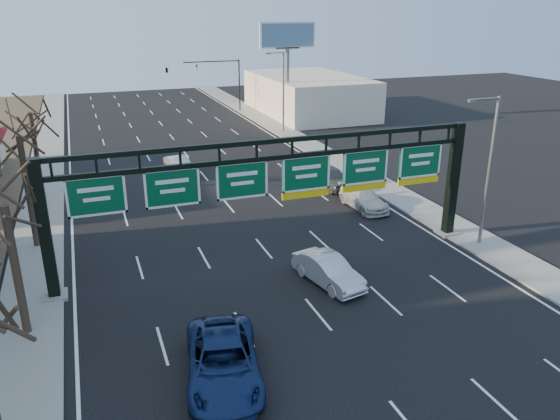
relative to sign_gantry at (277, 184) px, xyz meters
name	(u,v)px	position (x,y,z in m)	size (l,w,h in m)	color
ground	(336,336)	(-0.16, -8.00, -4.63)	(160.00, 160.00, 0.00)	black
sidewalk_left	(41,218)	(-12.96, 12.00, -4.57)	(3.00, 120.00, 0.12)	gray
sidewalk_right	(370,179)	(12.64, 12.00, -4.57)	(3.00, 120.00, 0.12)	gray
lane_markings	(222,197)	(-0.16, 12.00, -4.62)	(21.60, 120.00, 0.01)	white
sign_gantry	(277,184)	(0.00, 0.00, 0.00)	(24.60, 1.20, 7.20)	black
building_right_distant	(308,95)	(19.84, 42.00, -2.13)	(12.00, 20.00, 5.00)	beige
tree_mid	(16,118)	(-12.96, 7.00, 3.23)	(3.60, 3.60, 9.24)	#32261C
tree_far	(27,98)	(-12.96, 17.00, 2.86)	(3.60, 3.60, 8.86)	#32261C
streetlight_near	(488,164)	(12.31, -2.00, 0.45)	(2.15, 0.22, 9.00)	slate
streetlight_far	(282,88)	(12.31, 32.00, 0.45)	(2.15, 0.22, 9.00)	slate
billboard_right	(288,48)	(14.84, 36.98, 4.43)	(7.00, 0.50, 12.00)	slate
traffic_signal_mast	(195,72)	(5.53, 47.00, 0.87)	(10.16, 0.54, 7.00)	black
car_blue_suv	(223,362)	(-5.59, -9.17, -3.80)	(2.77, 6.00, 1.67)	navy
car_silver_sedan	(328,270)	(1.58, -3.38, -3.87)	(1.60, 4.59, 1.51)	silver
car_white_wagon	(364,199)	(8.86, 6.18, -3.92)	(1.98, 4.86, 1.41)	silver
car_grey_far	(331,177)	(8.74, 11.44, -3.79)	(1.98, 4.93, 1.68)	#444749
car_silver_distant	(179,166)	(-2.04, 19.06, -3.87)	(1.61, 4.63, 1.53)	silver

